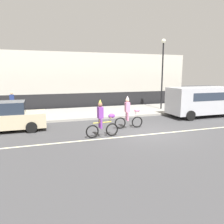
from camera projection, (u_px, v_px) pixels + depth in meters
name	position (u px, v px, depth m)	size (l,w,h in m)	color
ground_plane	(148.00, 132.00, 12.03)	(80.00, 80.00, 0.00)	#424244
road_centre_line	(152.00, 134.00, 11.56)	(36.00, 0.14, 0.01)	beige
sidewalk_curb	(111.00, 111.00, 18.09)	(60.00, 5.00, 0.15)	#9E9B93
fence_line	(102.00, 100.00, 20.69)	(40.00, 0.08, 1.40)	black
building_backdrop	(69.00, 77.00, 27.81)	(28.00, 8.00, 5.51)	beige
parade_cyclist_purple	(103.00, 121.00, 10.90)	(1.72, 0.50, 1.92)	black
parade_cyclist_pink	(129.00, 114.00, 12.70)	(1.72, 0.50, 1.92)	black
parked_van_silver	(202.00, 99.00, 16.15)	(5.00, 2.22, 2.18)	silver
parked_car_beige	(7.00, 117.00, 12.10)	(4.10, 1.92, 1.64)	beige
street_lamp_post	(163.00, 64.00, 18.38)	(0.36, 0.36, 5.86)	black
pedestrian_onlooker	(12.00, 102.00, 16.91)	(0.32, 0.20, 1.62)	#33333D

